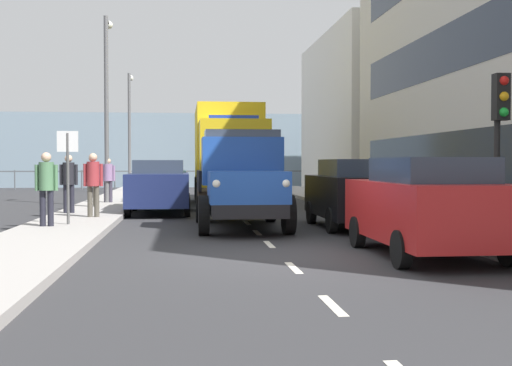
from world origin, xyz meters
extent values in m
plane|color=#2D2D30|center=(0.00, -9.39, 0.00)|extent=(80.00, 80.00, 0.00)
cube|color=#9E9993|center=(-4.52, -9.39, 0.07)|extent=(2.13, 41.90, 0.15)
cube|color=#9E9993|center=(4.52, -9.39, 0.07)|extent=(2.13, 41.90, 0.15)
cube|color=silver|center=(0.00, 4.15, 0.00)|extent=(0.12, 1.10, 0.01)
cube|color=silver|center=(0.00, 1.45, 0.00)|extent=(0.12, 1.10, 0.01)
cube|color=silver|center=(0.00, -1.49, 0.00)|extent=(0.12, 1.10, 0.01)
cube|color=silver|center=(0.00, -3.70, 0.00)|extent=(0.12, 1.10, 0.01)
cube|color=silver|center=(0.00, -6.16, 0.00)|extent=(0.12, 1.10, 0.01)
cube|color=silver|center=(0.00, -8.92, 0.00)|extent=(0.12, 1.10, 0.01)
cube|color=silver|center=(0.00, -11.12, 0.00)|extent=(0.12, 1.10, 0.01)
cube|color=silver|center=(0.00, -13.47, 0.00)|extent=(0.12, 1.10, 0.01)
cube|color=silver|center=(0.00, -15.97, 0.00)|extent=(0.12, 1.10, 0.01)
cube|color=silver|center=(0.00, -18.96, 0.00)|extent=(0.12, 1.10, 0.01)
cube|color=silver|center=(0.00, -21.19, 0.00)|extent=(0.12, 1.10, 0.01)
cube|color=silver|center=(0.00, -23.44, 0.00)|extent=(0.12, 1.10, 0.01)
cube|color=silver|center=(0.00, -26.08, 0.00)|extent=(0.12, 1.10, 0.01)
cube|color=#2D3847|center=(-5.62, -4.47, 1.80)|extent=(0.08, 18.42, 1.40)
cube|color=#2D3847|center=(-5.62, -4.47, 4.80)|extent=(0.08, 18.42, 1.40)
cube|color=silver|center=(-9.66, -22.84, 4.21)|extent=(8.14, 12.41, 8.42)
cube|color=gray|center=(0.00, -33.34, 2.50)|extent=(80.00, 0.80, 5.00)
cylinder|color=#4C5156|center=(-14.00, -29.74, 0.60)|extent=(0.08, 0.08, 1.20)
cylinder|color=#4C5156|center=(-12.00, -29.74, 0.60)|extent=(0.08, 0.08, 1.20)
cylinder|color=#4C5156|center=(-10.00, -29.74, 0.60)|extent=(0.08, 0.08, 1.20)
cylinder|color=#4C5156|center=(-8.00, -29.74, 0.60)|extent=(0.08, 0.08, 1.20)
cylinder|color=#4C5156|center=(-6.00, -29.74, 0.60)|extent=(0.08, 0.08, 1.20)
cylinder|color=#4C5156|center=(-4.00, -29.74, 0.60)|extent=(0.08, 0.08, 1.20)
cylinder|color=#4C5156|center=(-2.00, -29.74, 0.60)|extent=(0.08, 0.08, 1.20)
cylinder|color=#4C5156|center=(0.00, -29.74, 0.60)|extent=(0.08, 0.08, 1.20)
cylinder|color=#4C5156|center=(2.00, -29.74, 0.60)|extent=(0.08, 0.08, 1.20)
cylinder|color=#4C5156|center=(4.00, -29.74, 0.60)|extent=(0.08, 0.08, 1.20)
cylinder|color=#4C5156|center=(6.00, -29.74, 0.60)|extent=(0.08, 0.08, 1.20)
cylinder|color=#4C5156|center=(8.00, -29.74, 0.60)|extent=(0.08, 0.08, 1.20)
cylinder|color=#4C5156|center=(10.00, -29.74, 0.60)|extent=(0.08, 0.08, 1.20)
cylinder|color=#4C5156|center=(12.00, -29.74, 0.60)|extent=(0.08, 0.08, 1.20)
cube|color=#4C5156|center=(0.00, -29.74, 1.12)|extent=(28.00, 0.08, 0.08)
cube|color=black|center=(0.29, -4.96, 0.60)|extent=(1.64, 5.60, 0.30)
cube|color=#1E479E|center=(0.29, -3.11, 1.10)|extent=(1.72, 1.90, 0.70)
cube|color=silver|center=(0.29, -2.22, 1.07)|extent=(1.16, 0.08, 0.56)
sphere|color=white|center=(-0.45, -2.22, 1.20)|extent=(0.20, 0.20, 0.20)
sphere|color=white|center=(1.02, -2.22, 1.20)|extent=(0.20, 0.20, 0.20)
cube|color=#1E479E|center=(0.29, -4.62, 1.67)|extent=(1.93, 1.34, 1.15)
cube|color=#2D3847|center=(0.29, -4.62, 2.15)|extent=(1.78, 1.23, 0.56)
cube|color=#2D2319|center=(0.29, -6.30, 0.83)|extent=(2.10, 2.80, 0.16)
cube|color=black|center=(-0.72, -6.30, 1.15)|extent=(0.08, 2.80, 0.56)
cube|color=black|center=(1.30, -6.30, 1.15)|extent=(0.08, 2.80, 0.56)
cylinder|color=black|center=(-0.68, -3.28, 0.45)|extent=(0.24, 0.90, 0.90)
cylinder|color=black|center=(1.26, -3.28, 0.45)|extent=(0.24, 0.90, 0.90)
cylinder|color=black|center=(-0.68, -6.50, 0.45)|extent=(0.24, 0.90, 0.90)
cylinder|color=black|center=(1.26, -6.50, 0.45)|extent=(0.24, 0.90, 0.90)
cube|color=gold|center=(-0.03, -11.43, 1.82)|extent=(2.40, 2.21, 2.60)
cube|color=#2D3847|center=(-0.03, -11.43, 2.39)|extent=(2.20, 2.04, 0.80)
cube|color=#1933B2|center=(-0.03, -11.43, 3.22)|extent=(1.75, 0.20, 0.16)
cube|color=gold|center=(-0.03, -15.42, 2.37)|extent=(2.50, 5.95, 3.00)
cube|color=black|center=(-0.03, -14.49, 0.70)|extent=(2.00, 8.08, 0.36)
cylinder|color=black|center=(-1.18, -11.51, 0.52)|extent=(0.28, 1.04, 1.04)
cylinder|color=black|center=(1.12, -11.51, 0.52)|extent=(0.28, 1.04, 1.04)
cylinder|color=black|center=(-1.18, -15.12, 0.52)|extent=(0.28, 1.04, 1.04)
cylinder|color=black|center=(1.12, -15.12, 0.52)|extent=(0.28, 1.04, 1.04)
cylinder|color=black|center=(-1.18, -17.25, 0.52)|extent=(0.28, 1.04, 1.04)
cylinder|color=black|center=(1.12, -17.25, 0.52)|extent=(0.28, 1.04, 1.04)
cube|color=#B21E1E|center=(-2.50, 0.45, 0.80)|extent=(1.85, 4.15, 1.00)
cube|color=#2D3847|center=(-2.50, 0.65, 1.51)|extent=(1.51, 2.28, 0.42)
cylinder|color=black|center=(-1.63, -0.84, 0.30)|extent=(0.18, 0.60, 0.60)
cylinder|color=black|center=(-3.38, -0.84, 0.30)|extent=(0.18, 0.60, 0.60)
cylinder|color=black|center=(-1.63, 1.73, 0.30)|extent=(0.18, 0.60, 0.60)
cylinder|color=black|center=(-3.38, 1.73, 0.30)|extent=(0.18, 0.60, 0.60)
cube|color=black|center=(-2.50, -4.59, 0.80)|extent=(1.70, 3.97, 1.00)
cube|color=#2D3847|center=(-2.50, -4.39, 1.51)|extent=(1.40, 2.18, 0.42)
cylinder|color=black|center=(-1.70, -5.82, 0.30)|extent=(0.18, 0.60, 0.60)
cylinder|color=black|center=(-3.31, -5.82, 0.30)|extent=(0.18, 0.60, 0.60)
cylinder|color=black|center=(-1.70, -3.36, 0.30)|extent=(0.18, 0.60, 0.60)
cylinder|color=black|center=(-3.31, -3.36, 0.30)|extent=(0.18, 0.60, 0.60)
cube|color=navy|center=(2.50, -9.79, 0.80)|extent=(1.89, 4.43, 1.00)
cube|color=#2D3847|center=(2.50, -9.99, 1.51)|extent=(1.55, 2.44, 0.42)
cylinder|color=black|center=(1.61, -8.41, 0.30)|extent=(0.18, 0.60, 0.60)
cylinder|color=black|center=(3.40, -8.41, 0.30)|extent=(0.18, 0.60, 0.60)
cylinder|color=black|center=(1.61, -11.16, 0.30)|extent=(0.18, 0.60, 0.60)
cylinder|color=black|center=(3.40, -11.16, 0.30)|extent=(0.18, 0.60, 0.60)
cube|color=#1E6670|center=(2.50, -15.61, 0.80)|extent=(1.74, 4.36, 1.00)
cube|color=#2D3847|center=(2.50, -15.81, 1.51)|extent=(1.42, 2.40, 0.42)
cylinder|color=black|center=(1.68, -14.26, 0.30)|extent=(0.18, 0.60, 0.60)
cylinder|color=black|center=(3.33, -14.26, 0.30)|extent=(0.18, 0.60, 0.60)
cylinder|color=black|center=(1.68, -16.96, 0.30)|extent=(0.18, 0.60, 0.60)
cylinder|color=black|center=(3.33, -16.96, 0.30)|extent=(0.18, 0.60, 0.60)
cylinder|color=black|center=(4.81, -4.28, 0.57)|extent=(0.14, 0.14, 0.84)
cylinder|color=black|center=(4.99, -4.28, 0.57)|extent=(0.14, 0.14, 0.84)
cylinder|color=#47724C|center=(4.90, -4.28, 1.32)|extent=(0.34, 0.34, 0.66)
cylinder|color=#47724C|center=(4.68, -4.28, 1.29)|extent=(0.09, 0.09, 0.61)
cylinder|color=#47724C|center=(5.12, -4.28, 1.29)|extent=(0.09, 0.09, 0.61)
sphere|color=tan|center=(4.90, -4.28, 1.77)|extent=(0.23, 0.23, 0.23)
cylinder|color=#4C473D|center=(4.09, -6.84, 0.57)|extent=(0.14, 0.14, 0.85)
cylinder|color=#4C473D|center=(4.27, -6.84, 0.57)|extent=(0.14, 0.14, 0.85)
cylinder|color=maroon|center=(4.18, -6.84, 1.33)|extent=(0.34, 0.34, 0.67)
cylinder|color=maroon|center=(3.96, -6.84, 1.30)|extent=(0.09, 0.09, 0.62)
cylinder|color=maroon|center=(4.40, -6.84, 1.30)|extent=(0.09, 0.09, 0.62)
sphere|color=tan|center=(4.18, -6.84, 1.78)|extent=(0.23, 0.23, 0.23)
cylinder|color=black|center=(5.01, -8.41, 0.57)|extent=(0.14, 0.14, 0.84)
cylinder|color=black|center=(5.19, -8.41, 0.57)|extent=(0.14, 0.14, 0.84)
cylinder|color=black|center=(5.10, -8.41, 1.32)|extent=(0.34, 0.34, 0.66)
cylinder|color=black|center=(4.88, -8.41, 1.28)|extent=(0.09, 0.09, 0.61)
cylinder|color=black|center=(5.32, -8.41, 1.28)|extent=(0.09, 0.09, 0.61)
sphere|color=tan|center=(5.10, -8.41, 1.76)|extent=(0.23, 0.23, 0.23)
cylinder|color=#4C473D|center=(4.72, -11.27, 0.57)|extent=(0.14, 0.14, 0.85)
cylinder|color=#4C473D|center=(4.90, -11.27, 0.57)|extent=(0.14, 0.14, 0.85)
cylinder|color=gray|center=(4.81, -11.27, 1.34)|extent=(0.34, 0.34, 0.67)
cylinder|color=gray|center=(4.59, -11.27, 1.30)|extent=(0.09, 0.09, 0.62)
cylinder|color=gray|center=(5.03, -11.27, 1.30)|extent=(0.09, 0.09, 0.62)
sphere|color=tan|center=(4.81, -11.27, 1.79)|extent=(0.23, 0.23, 0.23)
cylinder|color=#383342|center=(4.47, -13.66, 0.55)|extent=(0.14, 0.14, 0.80)
cylinder|color=#383342|center=(4.65, -13.66, 0.55)|extent=(0.14, 0.14, 0.80)
cylinder|color=gray|center=(4.56, -13.66, 1.27)|extent=(0.34, 0.34, 0.64)
cylinder|color=gray|center=(4.34, -13.66, 1.24)|extent=(0.09, 0.09, 0.59)
cylinder|color=gray|center=(4.78, -13.66, 1.24)|extent=(0.09, 0.09, 0.59)
sphere|color=tan|center=(4.56, -13.66, 1.70)|extent=(0.22, 0.22, 0.22)
cylinder|color=black|center=(-4.39, -0.75, 1.75)|extent=(0.12, 0.12, 3.20)
cube|color=black|center=(-4.39, -0.61, 2.90)|extent=(0.28, 0.24, 0.90)
sphere|color=red|center=(-4.39, -0.49, 3.20)|extent=(0.18, 0.18, 0.18)
sphere|color=orange|center=(-4.39, -0.49, 2.90)|extent=(0.18, 0.18, 0.18)
sphere|color=green|center=(-4.39, -0.49, 2.60)|extent=(0.18, 0.18, 0.18)
cylinder|color=#59595B|center=(4.60, -13.63, 3.64)|extent=(0.16, 0.16, 6.98)
cylinder|color=#59595B|center=(4.60, -14.08, 7.03)|extent=(0.10, 0.90, 0.10)
sphere|color=silver|center=(4.60, -14.53, 6.98)|extent=(0.32, 0.32, 0.32)
cylinder|color=#59595B|center=(4.68, -24.72, 3.33)|extent=(0.16, 0.16, 6.36)
cylinder|color=#59595B|center=(4.68, -25.17, 6.41)|extent=(0.10, 0.90, 0.10)
sphere|color=silver|center=(4.68, -25.62, 6.36)|extent=(0.32, 0.32, 0.32)
cylinder|color=#4C4C4C|center=(4.48, -4.73, 1.25)|extent=(0.07, 0.07, 2.20)
cube|color=silver|center=(4.48, -4.73, 2.15)|extent=(0.50, 0.04, 0.50)
camera|label=1|loc=(1.67, 11.44, 1.63)|focal=45.93mm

